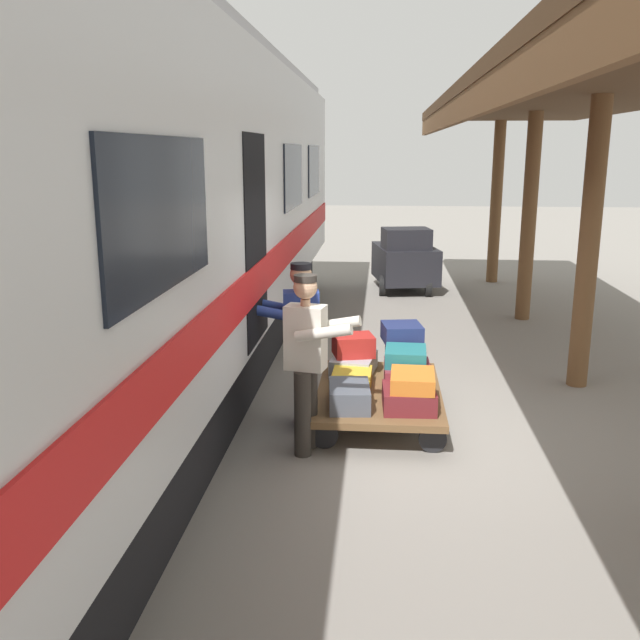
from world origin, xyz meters
The scene contains 17 objects.
ground_plane centered at (0.00, 0.00, 0.00)m, with size 60.00×60.00×0.00m, color gray.
train_car centered at (3.21, 0.00, 2.06)m, with size 3.02×16.37×4.00m.
luggage_cart centered at (0.50, -0.39, 0.29)m, with size 1.30×1.98×0.34m.
suitcase_slate_roller centered at (0.79, 0.16, 0.45)m, with size 0.39×0.58×0.22m, color #4C515B.
suitcase_cream_canvas centered at (0.21, -0.93, 0.45)m, with size 0.46×0.44×0.23m, color beige.
suitcase_maroon_trunk centered at (0.21, 0.16, 0.44)m, with size 0.50×0.53×0.21m, color maroon.
suitcase_gray_aluminum centered at (0.79, -0.93, 0.44)m, with size 0.45×0.62×0.20m, color #9EA0A5.
suitcase_burgundy_valise centered at (0.21, -0.39, 0.48)m, with size 0.48×0.62×0.28m, color maroon.
suitcase_yellow_case centered at (0.79, -0.39, 0.43)m, with size 0.41×0.58×0.18m, color gold.
suitcase_black_hardshell centered at (0.25, -0.93, 0.64)m, with size 0.38×0.40×0.15m, color black.
suitcase_navy_fabric centered at (0.26, -0.94, 0.81)m, with size 0.42×0.44×0.20m, color navy.
suitcase_teal_softside centered at (0.24, -0.41, 0.70)m, with size 0.42×0.48×0.17m, color #1E666B.
suitcase_red_plastic centered at (0.80, -0.95, 0.66)m, with size 0.44×0.37×0.24m, color #AD231E.
suitcase_orange_carryall centered at (0.18, 0.15, 0.62)m, with size 0.42×0.54×0.15m, color #CC6B23.
porter_in_overalls centered at (1.32, -0.18, 0.93)m, with size 0.70×0.49×1.70m.
porter_by_door centered at (1.17, 0.48, 0.93)m, with size 0.72×0.52×1.70m.
baggage_tug centered at (0.03, -7.49, 0.63)m, with size 1.39×1.87×1.30m.
Camera 1 is at (0.51, 6.63, 2.79)m, focal length 39.24 mm.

